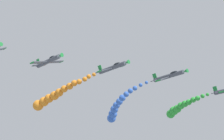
% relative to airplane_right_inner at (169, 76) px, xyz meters
% --- Properties ---
extents(smoke_trail_left_inner, '(5.06, 16.57, 4.11)m').
position_rel_airplane_right_inner_xyz_m(smoke_trail_left_inner, '(-15.25, -7.86, -4.15)').
color(smoke_trail_left_inner, green).
extents(airplane_right_inner, '(8.73, 10.35, 4.55)m').
position_rel_airplane_right_inner_xyz_m(airplane_right_inner, '(0.00, 0.00, 0.00)').
color(airplane_right_inner, '#474C56').
extents(smoke_trail_right_inner, '(12.31, 25.67, 6.08)m').
position_rel_airplane_right_inner_xyz_m(smoke_trail_right_inner, '(-6.83, -25.54, -2.60)').
color(smoke_trail_right_inner, blue).
extents(airplane_left_outer, '(8.86, 10.35, 4.27)m').
position_rel_airplane_right_inner_xyz_m(airplane_left_outer, '(11.25, -9.22, 1.73)').
color(airplane_left_outer, '#474C56').
extents(smoke_trail_left_outer, '(5.56, 22.79, 7.25)m').
position_rel_airplane_right_inner_xyz_m(smoke_trail_left_outer, '(13.29, -31.69, -1.61)').
color(smoke_trail_left_outer, orange).
extents(airplane_right_outer, '(9.19, 10.35, 3.46)m').
position_rel_airplane_right_inner_xyz_m(airplane_right_outer, '(23.70, -19.58, 2.89)').
color(airplane_right_outer, '#474C56').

